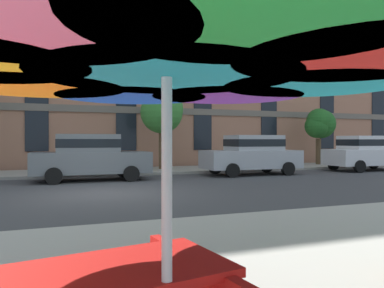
% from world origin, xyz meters
% --- Properties ---
extents(ground_plane, '(120.00, 120.00, 0.00)m').
position_xyz_m(ground_plane, '(0.00, 0.00, 0.00)').
color(ground_plane, '#424244').
extents(sidewalk_far, '(56.00, 3.60, 0.12)m').
position_xyz_m(sidewalk_far, '(0.00, 6.80, 0.06)').
color(sidewalk_far, '#9E998E').
rests_on(sidewalk_far, ground).
extents(apartment_building, '(44.53, 12.08, 19.20)m').
position_xyz_m(apartment_building, '(0.00, 14.99, 9.60)').
color(apartment_building, '#A87056').
rests_on(apartment_building, ground).
extents(sedan_gray, '(4.40, 1.98, 1.78)m').
position_xyz_m(sedan_gray, '(-0.10, 3.70, 0.95)').
color(sedan_gray, slate).
rests_on(sedan_gray, ground).
extents(sedan_silver, '(4.40, 1.98, 1.78)m').
position_xyz_m(sedan_silver, '(6.95, 3.70, 0.95)').
color(sedan_silver, '#A8AAB2').
rests_on(sedan_silver, ground).
extents(sedan_white, '(4.40, 1.98, 1.78)m').
position_xyz_m(sedan_white, '(13.61, 3.70, 0.95)').
color(sedan_white, silver).
rests_on(sedan_white, ground).
extents(street_tree_middle, '(2.26, 2.29, 4.05)m').
position_xyz_m(street_tree_middle, '(3.71, 6.90, 3.00)').
color(street_tree_middle, brown).
rests_on(street_tree_middle, ground).
extents(street_tree_right, '(2.02, 1.80, 3.45)m').
position_xyz_m(street_tree_right, '(13.44, 7.10, 2.53)').
color(street_tree_right, brown).
rests_on(street_tree_right, ground).
extents(patio_umbrella, '(3.15, 3.15, 2.46)m').
position_xyz_m(patio_umbrella, '(-0.76, -9.00, 2.14)').
color(patio_umbrella, silver).
rests_on(patio_umbrella, ground).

